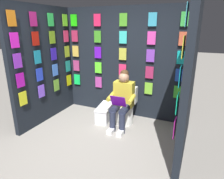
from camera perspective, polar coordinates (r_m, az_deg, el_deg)
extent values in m
plane|color=gray|center=(3.49, -8.44, -17.91)|extent=(30.00, 30.00, 0.00)
cube|color=black|center=(4.57, 3.42, 7.52)|extent=(2.93, 0.10, 2.43)
cube|color=#12D557|center=(5.17, -9.94, 2.84)|extent=(0.17, 0.01, 0.26)
cube|color=#AD3A93|center=(4.86, -3.87, 2.11)|extent=(0.17, 0.01, 0.26)
cube|color=green|center=(4.61, 2.93, 1.26)|extent=(0.17, 0.01, 0.26)
cube|color=#78C733|center=(4.43, 10.38, 0.31)|extent=(0.17, 0.01, 0.26)
cube|color=green|center=(4.34, 18.29, -0.70)|extent=(0.17, 0.01, 0.26)
cube|color=#AC356E|center=(5.09, -10.15, 6.72)|extent=(0.17, 0.01, 0.26)
cube|color=#5BEE2A|center=(4.77, -3.96, 6.23)|extent=(0.17, 0.01, 0.26)
cube|color=#E5295D|center=(4.52, 3.00, 5.59)|extent=(0.17, 0.01, 0.26)
cube|color=#A22452|center=(4.34, 10.64, 4.80)|extent=(0.17, 0.01, 0.26)
cube|color=#1A45B3|center=(4.25, 18.75, 3.86)|extent=(0.17, 0.01, 0.26)
cube|color=gold|center=(5.03, -10.37, 10.70)|extent=(0.17, 0.01, 0.26)
cube|color=#6013C5|center=(4.72, -4.05, 10.48)|extent=(0.17, 0.01, 0.26)
cube|color=gold|center=(4.46, 3.08, 10.08)|extent=(0.17, 0.01, 0.26)
cube|color=purple|center=(4.28, 10.91, 9.46)|extent=(0.17, 0.01, 0.26)
cube|color=#11ABA9|center=(4.18, 19.23, 8.61)|extent=(0.17, 0.01, 0.26)
cube|color=#A12549|center=(5.00, -10.60, 14.75)|extent=(0.17, 0.01, 0.26)
cube|color=#3E9424|center=(4.68, -4.15, 14.81)|extent=(0.17, 0.01, 0.26)
cube|color=#35C3B9|center=(4.43, 3.15, 14.65)|extent=(0.17, 0.01, 0.26)
cube|color=#D73CA2|center=(4.24, 11.20, 14.22)|extent=(0.17, 0.01, 0.26)
cube|color=#C85436|center=(4.15, 19.74, 13.46)|extent=(0.17, 0.01, 0.26)
cube|color=#1FD010|center=(5.00, -10.85, 18.83)|extent=(0.17, 0.01, 0.26)
cube|color=#E71F51|center=(4.68, -4.25, 19.17)|extent=(0.17, 0.01, 0.26)
cube|color=#499F26|center=(4.42, 3.24, 19.27)|extent=(0.17, 0.01, 0.26)
cube|color=#349ABB|center=(4.24, 11.50, 19.03)|extent=(0.17, 0.01, 0.26)
cube|color=green|center=(4.14, 20.28, 18.37)|extent=(0.17, 0.01, 0.26)
cube|color=black|center=(3.36, 21.29, 2.55)|extent=(0.10, 1.80, 2.43)
cube|color=#54B031|center=(4.20, 20.04, -1.51)|extent=(0.01, 0.17, 0.26)
cube|color=#541DDD|center=(3.74, 19.40, -3.76)|extent=(0.01, 0.17, 0.26)
cube|color=#C90CC1|center=(3.29, 18.57, -6.63)|extent=(0.01, 0.17, 0.26)
cube|color=#D01BA4|center=(2.86, 17.47, -10.39)|extent=(0.01, 0.17, 0.26)
cube|color=#EC2EA1|center=(4.10, 20.56, 3.20)|extent=(0.01, 0.17, 0.26)
cube|color=#4F24B2|center=(3.63, 19.97, 1.48)|extent=(0.01, 0.17, 0.26)
cube|color=#44F1CA|center=(3.17, 19.20, -0.74)|extent=(0.01, 0.17, 0.26)
cube|color=#13E2A0|center=(2.71, 18.16, -3.72)|extent=(0.01, 0.17, 0.26)
cube|color=#AE172B|center=(4.03, 21.11, 8.10)|extent=(0.01, 0.17, 0.26)
cube|color=#5E990F|center=(3.56, 20.57, 7.00)|extent=(0.01, 0.17, 0.26)
cube|color=#8D2C75|center=(3.08, 19.87, 5.55)|extent=(0.01, 0.17, 0.26)
cube|color=#0D8DA0|center=(2.61, 18.91, 3.59)|extent=(0.01, 0.17, 0.26)
cube|color=#3B288F|center=(4.00, 21.69, 13.13)|extent=(0.01, 0.17, 0.26)
cube|color=#A78D26|center=(3.51, 21.21, 12.70)|extent=(0.01, 0.17, 0.26)
cube|color=#8F9B0B|center=(3.03, 20.58, 12.14)|extent=(0.01, 0.17, 0.26)
cube|color=gold|center=(2.55, 19.72, 11.36)|extent=(0.01, 0.17, 0.26)
cube|color=orange|center=(3.99, 22.30, 18.21)|extent=(0.01, 0.17, 0.26)
cube|color=#CB7F36|center=(3.51, 21.89, 18.49)|extent=(0.01, 0.17, 0.26)
cube|color=teal|center=(3.02, 21.35, 18.85)|extent=(0.01, 0.17, 0.26)
cube|color=teal|center=(2.54, 20.60, 19.34)|extent=(0.01, 0.17, 0.26)
cube|color=black|center=(4.54, -18.83, 6.54)|extent=(0.10, 1.80, 2.43)
cube|color=yellow|center=(4.12, -24.03, -2.36)|extent=(0.01, 0.17, 0.26)
cube|color=#804FEF|center=(4.43, -19.47, -0.45)|extent=(0.01, 0.17, 0.26)
cube|color=#6FAD36|center=(4.78, -15.55, 1.20)|extent=(0.01, 0.17, 0.26)
cube|color=#DAC30D|center=(5.14, -12.16, 2.62)|extent=(0.01, 0.17, 0.26)
cube|color=#AD13AD|center=(4.02, -24.66, 2.42)|extent=(0.01, 0.17, 0.26)
cube|color=blue|center=(4.34, -19.96, 4.03)|extent=(0.01, 0.17, 0.26)
cube|color=#4176DE|center=(4.69, -15.91, 5.38)|extent=(0.01, 0.17, 0.26)
cube|color=teal|center=(5.06, -12.42, 6.52)|extent=(0.01, 0.17, 0.26)
cube|color=purple|center=(3.95, -25.33, 7.41)|extent=(0.01, 0.17, 0.26)
cube|color=teal|center=(4.28, -20.46, 8.66)|extent=(0.01, 0.17, 0.26)
cube|color=#331DBA|center=(4.63, -16.28, 9.69)|extent=(0.01, 0.17, 0.26)
cube|color=#88A826|center=(5.01, -12.70, 10.52)|extent=(0.01, 0.17, 0.26)
cube|color=#D41CBA|center=(3.91, -26.03, 12.53)|extent=(0.01, 0.17, 0.26)
cube|color=#A8160D|center=(4.24, -20.99, 13.41)|extent=(0.01, 0.17, 0.26)
cube|color=olive|center=(4.60, -16.68, 14.08)|extent=(0.01, 0.17, 0.26)
cube|color=#E13560|center=(4.98, -12.98, 14.59)|extent=(0.01, 0.17, 0.26)
cube|color=#C46715|center=(3.91, -26.76, 17.70)|extent=(0.01, 0.17, 0.26)
cube|color=#95185D|center=(4.24, -21.55, 18.20)|extent=(0.01, 0.17, 0.26)
cube|color=green|center=(4.59, -17.09, 18.51)|extent=(0.01, 0.17, 0.26)
cube|color=#78CF2C|center=(4.97, -13.28, 18.69)|extent=(0.01, 0.17, 0.26)
cylinder|color=white|center=(4.33, 3.48, -7.18)|extent=(0.38, 0.38, 0.40)
cylinder|color=white|center=(4.25, 3.53, -4.59)|extent=(0.41, 0.41, 0.02)
cube|color=white|center=(4.42, 4.67, -1.38)|extent=(0.39, 0.19, 0.36)
cylinder|color=white|center=(4.34, 4.30, -1.74)|extent=(0.39, 0.08, 0.39)
cube|color=gold|center=(4.13, 3.45, -1.24)|extent=(0.41, 0.23, 0.52)
sphere|color=tan|center=(4.00, 3.40, 3.44)|extent=(0.21, 0.21, 0.21)
sphere|color=#472D19|center=(4.01, 3.56, 4.48)|extent=(0.17, 0.17, 0.17)
cylinder|color=#23283D|center=(4.01, 3.81, -5.60)|extent=(0.16, 0.40, 0.15)
cylinder|color=#23283D|center=(4.07, 1.13, -5.18)|extent=(0.16, 0.40, 0.15)
cylinder|color=#23283D|center=(3.95, 2.89, -9.58)|extent=(0.12, 0.12, 0.42)
cylinder|color=#23283D|center=(4.01, 0.16, -9.10)|extent=(0.12, 0.12, 0.42)
cube|color=white|center=(3.98, 2.55, -12.09)|extent=(0.12, 0.26, 0.09)
cube|color=white|center=(4.04, -0.17, -11.56)|extent=(0.12, 0.26, 0.09)
cylinder|color=gold|center=(3.91, 5.63, -2.79)|extent=(0.09, 0.31, 0.13)
cylinder|color=gold|center=(4.05, -0.33, -1.97)|extent=(0.09, 0.31, 0.13)
cube|color=#650BA8|center=(3.84, 1.78, -3.36)|extent=(0.30, 0.14, 0.23)
cube|color=silver|center=(4.52, -2.03, -6.76)|extent=(0.35, 0.66, 0.30)
cube|color=white|center=(4.46, -2.05, -4.84)|extent=(0.37, 0.69, 0.03)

